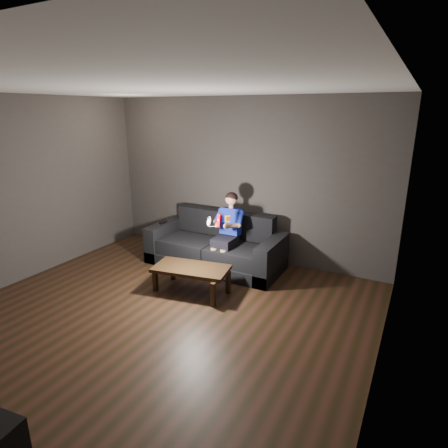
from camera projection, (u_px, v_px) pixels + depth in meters
The scene contains 11 objects.
floor at pixel (153, 321), 4.57m from camera, with size 5.00×5.00×0.00m, color black.
back_wall at pixel (243, 180), 6.28m from camera, with size 5.00×0.04×2.70m, color #3B3533.
left_wall at pixel (8, 193), 5.31m from camera, with size 0.04×5.00×2.70m, color #3B3533.
right_wall at pixel (388, 254), 3.04m from camera, with size 0.04×5.00×2.70m, color #3B3533.
ceiling at pixel (138, 86), 3.78m from camera, with size 5.00×5.00×0.02m, color silver.
sofa at pixel (216, 249), 6.16m from camera, with size 2.21×0.95×0.85m.
child at pixel (228, 226), 5.87m from camera, with size 0.47×0.58×1.16m.
wii_remote_red at pixel (219, 221), 5.39m from camera, with size 0.05×0.07×0.19m.
nunchuk_white at pixel (209, 221), 5.48m from camera, with size 0.08×0.10×0.16m.
wii_remote_black at pixel (163, 222), 6.45m from camera, with size 0.04×0.16×0.03m.
coffee_table at pixel (191, 270), 5.22m from camera, with size 1.12×0.70×0.38m.
Camera 1 is at (2.67, -3.13, 2.47)m, focal length 30.00 mm.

